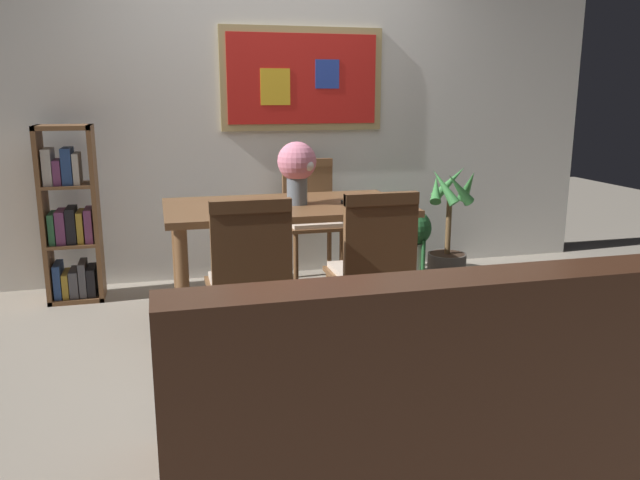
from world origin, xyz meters
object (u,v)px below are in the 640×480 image
object	(u,v)px
bookshelf	(71,221)
tv_remote	(354,201)
potted_palm	(448,245)
flower_vase	(297,166)
dining_table	(286,220)
dining_chair_near_right	(374,261)
dining_chair_far_right	(311,210)
leather_couch	(414,398)
potted_ivy	(413,238)
dining_chair_near_left	(249,272)

from	to	relation	value
bookshelf	tv_remote	world-z (taller)	bookshelf
bookshelf	potted_palm	distance (m)	2.63
bookshelf	flower_vase	world-z (taller)	bookshelf
bookshelf	flower_vase	size ratio (longest dim) A/B	3.13
tv_remote	dining_table	bearing A→B (deg)	170.10
dining_chair_near_right	potted_palm	distance (m)	1.46
dining_chair_near_right	dining_chair_far_right	size ratio (longest dim) A/B	1.00
dining_chair_far_right	leather_couch	xyz separation A→B (m)	(-0.24, -2.55, -0.23)
potted_ivy	dining_chair_near_right	bearing A→B (deg)	-119.90
dining_chair_near_left	potted_palm	size ratio (longest dim) A/B	1.02
dining_chair_near_right	dining_chair_near_left	xyz separation A→B (m)	(-0.65, -0.04, 0.00)
leather_couch	potted_palm	bearing A→B (deg)	61.34
tv_remote	leather_couch	bearing A→B (deg)	-100.25
potted_ivy	potted_palm	bearing A→B (deg)	-74.61
dining_table	dining_chair_far_right	distance (m)	0.85
dining_chair_near_right	leather_couch	bearing A→B (deg)	-101.38
dining_chair_near_right	leather_couch	xyz separation A→B (m)	(-0.21, -1.05, -0.23)
dining_table	leather_couch	size ratio (longest dim) A/B	0.81
dining_table	leather_couch	world-z (taller)	leather_couch
tv_remote	flower_vase	bearing A→B (deg)	172.03
dining_chair_near_left	bookshelf	world-z (taller)	bookshelf
dining_chair_far_right	leather_couch	world-z (taller)	dining_chair_far_right
dining_chair_near_right	bookshelf	bearing A→B (deg)	138.39
dining_chair_near_left	tv_remote	size ratio (longest dim) A/B	5.66
potted_palm	dining_table	bearing A→B (deg)	-164.44
dining_chair_near_right	potted_palm	world-z (taller)	dining_chair_near_right
dining_chair_near_left	bookshelf	xyz separation A→B (m)	(-0.99, 1.50, 0.01)
dining_chair_near_left	tv_remote	world-z (taller)	dining_chair_near_left
dining_table	bookshelf	world-z (taller)	bookshelf
dining_chair_far_right	potted_palm	size ratio (longest dim) A/B	1.02
potted_palm	leather_couch	bearing A→B (deg)	-118.66
dining_chair_far_right	potted_palm	world-z (taller)	dining_chair_far_right
leather_couch	flower_vase	xyz separation A→B (m)	(-0.03, 1.76, 0.65)
leather_couch	bookshelf	size ratio (longest dim) A/B	1.52
dining_chair_near_left	potted_ivy	size ratio (longest dim) A/B	1.70
leather_couch	bookshelf	xyz separation A→B (m)	(-1.43, 2.51, 0.24)
dining_chair_near_right	bookshelf	xyz separation A→B (m)	(-1.64, 1.46, 0.01)
flower_vase	tv_remote	size ratio (longest dim) A/B	2.36
bookshelf	potted_ivy	xyz separation A→B (m)	(2.49, 0.01, -0.26)
dining_chair_near_right	tv_remote	size ratio (longest dim) A/B	5.66
dining_chair_near_right	dining_chair_far_right	bearing A→B (deg)	88.87
potted_ivy	flower_vase	world-z (taller)	flower_vase
dining_chair_near_right	potted_palm	bearing A→B (deg)	48.51
dining_chair_near_left	potted_ivy	distance (m)	2.14
dining_table	dining_chair_near_left	bearing A→B (deg)	-114.10
potted_ivy	dining_chair_near_left	bearing A→B (deg)	-134.83
dining_chair_near_right	flower_vase	xyz separation A→B (m)	(-0.25, 0.70, 0.42)
dining_table	dining_chair_far_right	xyz separation A→B (m)	(0.34, 0.77, -0.09)
potted_palm	flower_vase	distance (m)	1.41
bookshelf	flower_vase	xyz separation A→B (m)	(1.40, -0.76, 0.41)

